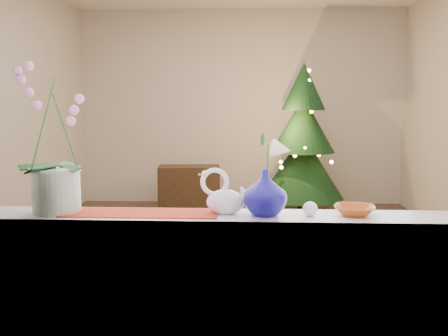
{
  "coord_description": "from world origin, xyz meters",
  "views": [
    {
      "loc": [
        0.1,
        -4.55,
        1.41
      ],
      "look_at": [
        -0.05,
        -1.4,
        1.0
      ],
      "focal_mm": 40.0,
      "sensor_mm": 36.0,
      "label": 1
    }
  ],
  "objects_px": {
    "amber_dish": "(354,211)",
    "side_table": "(189,188)",
    "blue_vase": "(265,189)",
    "paperweight": "(310,209)",
    "orchid_pot": "(54,138)",
    "xmas_tree": "(303,140)",
    "swan": "(225,192)"
  },
  "relations": [
    {
      "from": "orchid_pot",
      "to": "xmas_tree",
      "type": "xyz_separation_m",
      "value": [
        1.55,
        4.09,
        -0.3
      ]
    },
    {
      "from": "orchid_pot",
      "to": "xmas_tree",
      "type": "distance_m",
      "value": 4.38
    },
    {
      "from": "blue_vase",
      "to": "xmas_tree",
      "type": "height_order",
      "value": "xmas_tree"
    },
    {
      "from": "paperweight",
      "to": "side_table",
      "type": "distance_m",
      "value": 4.46
    },
    {
      "from": "amber_dish",
      "to": "side_table",
      "type": "distance_m",
      "value": 4.48
    },
    {
      "from": "paperweight",
      "to": "side_table",
      "type": "bearing_deg",
      "value": 103.72
    },
    {
      "from": "orchid_pot",
      "to": "side_table",
      "type": "xyz_separation_m",
      "value": [
        0.1,
        4.26,
        -0.96
      ]
    },
    {
      "from": "swan",
      "to": "xmas_tree",
      "type": "xyz_separation_m",
      "value": [
        0.78,
        4.08,
        -0.06
      ]
    },
    {
      "from": "xmas_tree",
      "to": "paperweight",
      "type": "bearing_deg",
      "value": -95.69
    },
    {
      "from": "swan",
      "to": "amber_dish",
      "type": "xyz_separation_m",
      "value": [
        0.57,
        -0.01,
        -0.08
      ]
    },
    {
      "from": "blue_vase",
      "to": "xmas_tree",
      "type": "distance_m",
      "value": 4.14
    },
    {
      "from": "xmas_tree",
      "to": "side_table",
      "type": "xyz_separation_m",
      "value": [
        -1.46,
        0.17,
        -0.66
      ]
    },
    {
      "from": "blue_vase",
      "to": "amber_dish",
      "type": "height_order",
      "value": "blue_vase"
    },
    {
      "from": "blue_vase",
      "to": "amber_dish",
      "type": "relative_size",
      "value": 1.53
    },
    {
      "from": "orchid_pot",
      "to": "swan",
      "type": "distance_m",
      "value": 0.8
    },
    {
      "from": "blue_vase",
      "to": "amber_dish",
      "type": "xyz_separation_m",
      "value": [
        0.4,
        0.01,
        -0.1
      ]
    },
    {
      "from": "paperweight",
      "to": "amber_dish",
      "type": "distance_m",
      "value": 0.2
    },
    {
      "from": "amber_dish",
      "to": "xmas_tree",
      "type": "height_order",
      "value": "xmas_tree"
    },
    {
      "from": "blue_vase",
      "to": "xmas_tree",
      "type": "xyz_separation_m",
      "value": [
        0.61,
        4.09,
        -0.08
      ]
    },
    {
      "from": "amber_dish",
      "to": "orchid_pot",
      "type": "bearing_deg",
      "value": -179.88
    },
    {
      "from": "orchid_pot",
      "to": "xmas_tree",
      "type": "height_order",
      "value": "xmas_tree"
    },
    {
      "from": "amber_dish",
      "to": "xmas_tree",
      "type": "xyz_separation_m",
      "value": [
        0.21,
        4.08,
        0.02
      ]
    },
    {
      "from": "blue_vase",
      "to": "xmas_tree",
      "type": "relative_size",
      "value": 0.12
    },
    {
      "from": "paperweight",
      "to": "amber_dish",
      "type": "bearing_deg",
      "value": 7.37
    },
    {
      "from": "amber_dish",
      "to": "side_table",
      "type": "relative_size",
      "value": 0.19
    },
    {
      "from": "blue_vase",
      "to": "paperweight",
      "type": "relative_size",
      "value": 3.57
    },
    {
      "from": "amber_dish",
      "to": "side_table",
      "type": "height_order",
      "value": "amber_dish"
    },
    {
      "from": "blue_vase",
      "to": "side_table",
      "type": "bearing_deg",
      "value": 101.23
    },
    {
      "from": "orchid_pot",
      "to": "side_table",
      "type": "relative_size",
      "value": 0.85
    },
    {
      "from": "amber_dish",
      "to": "blue_vase",
      "type": "bearing_deg",
      "value": -178.57
    },
    {
      "from": "orchid_pot",
      "to": "amber_dish",
      "type": "height_order",
      "value": "orchid_pot"
    },
    {
      "from": "orchid_pot",
      "to": "amber_dish",
      "type": "distance_m",
      "value": 1.38
    }
  ]
}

